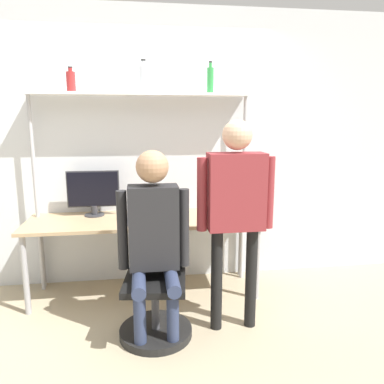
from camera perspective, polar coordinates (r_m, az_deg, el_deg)
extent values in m
plane|color=tan|center=(3.47, -6.84, -17.41)|extent=(12.00, 12.00, 0.00)
cube|color=silver|center=(3.77, -7.58, 6.49)|extent=(8.00, 0.06, 2.70)
cube|color=tan|center=(3.52, -7.25, -4.24)|extent=(2.14, 0.67, 0.03)
cylinder|color=#A5A5AA|center=(3.52, -24.06, -11.51)|extent=(0.05, 0.05, 0.71)
cylinder|color=#A5A5AA|center=(3.54, 9.88, -10.53)|extent=(0.05, 0.05, 0.71)
cylinder|color=#A5A5AA|center=(4.02, -21.94, -8.54)|extent=(0.05, 0.05, 0.71)
cylinder|color=#A5A5AA|center=(4.03, 7.48, -7.70)|extent=(0.05, 0.05, 0.71)
cube|color=white|center=(3.60, -7.77, 14.57)|extent=(2.04, 0.25, 0.02)
cylinder|color=#B2B2B7|center=(3.79, -22.65, -0.50)|extent=(0.04, 0.04, 1.88)
cylinder|color=#B2B2B7|center=(3.81, 7.81, 0.33)|extent=(0.04, 0.04, 1.88)
cylinder|color=#333338|center=(3.71, -14.63, -3.39)|extent=(0.19, 0.19, 0.01)
cylinder|color=#333338|center=(3.70, -14.67, -2.66)|extent=(0.06, 0.06, 0.09)
cube|color=#333338|center=(3.66, -14.82, 0.46)|extent=(0.49, 0.01, 0.35)
cube|color=black|center=(3.66, -14.83, 0.44)|extent=(0.46, 0.02, 0.32)
cube|color=#333338|center=(3.37, -7.08, -4.60)|extent=(0.32, 0.20, 0.01)
cube|color=black|center=(3.35, -7.08, -4.58)|extent=(0.27, 0.11, 0.00)
cube|color=#333338|center=(3.41, -7.15, -2.73)|extent=(0.32, 0.09, 0.19)
cube|color=black|center=(3.40, -7.14, -2.79)|extent=(0.28, 0.07, 0.17)
cube|color=black|center=(3.41, -3.26, -4.35)|extent=(0.07, 0.15, 0.01)
cube|color=black|center=(3.41, -3.26, -4.26)|extent=(0.06, 0.13, 0.00)
cylinder|color=black|center=(3.11, -5.52, -20.41)|extent=(0.56, 0.56, 0.06)
cylinder|color=#4C4C51|center=(3.00, -5.60, -17.05)|extent=(0.06, 0.06, 0.35)
cube|color=black|center=(2.91, -5.68, -13.56)|extent=(0.51, 0.51, 0.05)
cube|color=black|center=(3.01, -5.46, -7.56)|extent=(0.42, 0.09, 0.45)
cylinder|color=#2D3856|center=(2.86, -7.95, -18.83)|extent=(0.09, 0.09, 0.46)
cylinder|color=#2D3856|center=(2.86, -2.93, -18.64)|extent=(0.09, 0.09, 0.46)
cylinder|color=#2D3856|center=(2.76, -8.12, -13.54)|extent=(0.10, 0.38, 0.10)
cylinder|color=#2D3856|center=(2.76, -3.05, -13.36)|extent=(0.10, 0.38, 0.10)
cube|color=#262628|center=(2.79, -5.88, -5.34)|extent=(0.37, 0.20, 0.62)
cylinder|color=#262628|center=(2.80, -10.56, -5.75)|extent=(0.08, 0.08, 0.59)
cylinder|color=#262628|center=(2.81, -1.21, -5.46)|extent=(0.08, 0.08, 0.59)
sphere|color=tan|center=(2.70, -6.07, 3.86)|extent=(0.24, 0.24, 0.24)
cylinder|color=black|center=(3.01, 3.77, -13.21)|extent=(0.09, 0.09, 0.82)
cylinder|color=black|center=(3.08, 8.98, -12.77)|extent=(0.09, 0.09, 0.82)
cube|color=maroon|center=(2.83, 6.71, 0.06)|extent=(0.43, 0.20, 0.58)
cylinder|color=maroon|center=(2.78, 1.53, -0.39)|extent=(0.08, 0.08, 0.55)
cylinder|color=maroon|center=(2.91, 11.65, -0.10)|extent=(0.08, 0.08, 0.55)
sphere|color=#D8AD8C|center=(2.78, 6.92, 8.63)|extent=(0.22, 0.22, 0.22)
cylinder|color=silver|center=(3.61, -7.37, 16.64)|extent=(0.09, 0.09, 0.24)
cylinder|color=silver|center=(3.63, -7.43, 18.85)|extent=(0.04, 0.04, 0.04)
cylinder|color=black|center=(3.63, -7.44, 19.31)|extent=(0.04, 0.04, 0.01)
cylinder|color=#2D8C3F|center=(3.68, 2.81, 16.60)|extent=(0.06, 0.06, 0.23)
cylinder|color=#2D8C3F|center=(3.69, 2.83, 18.74)|extent=(0.03, 0.03, 0.04)
cylinder|color=black|center=(3.69, 2.83, 19.19)|extent=(0.03, 0.03, 0.01)
cylinder|color=maroon|center=(3.66, -17.96, 15.66)|extent=(0.08, 0.08, 0.18)
cylinder|color=maroon|center=(3.67, -18.07, 17.28)|extent=(0.04, 0.04, 0.03)
cylinder|color=black|center=(3.67, -18.09, 17.62)|extent=(0.04, 0.04, 0.01)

